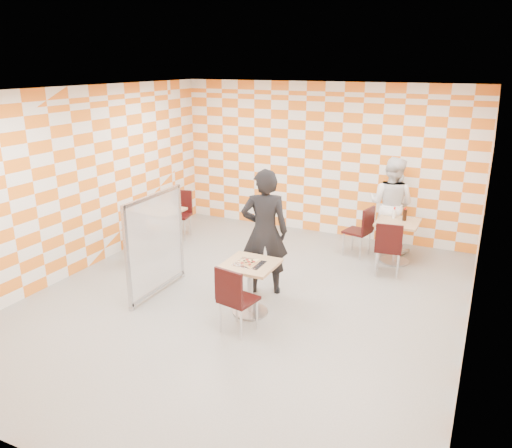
{
  "coord_description": "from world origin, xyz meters",
  "views": [
    {
      "loc": [
        2.99,
        -5.91,
        3.36
      ],
      "look_at": [
        0.1,
        0.2,
        1.15
      ],
      "focal_mm": 35.0,
      "sensor_mm": 36.0,
      "label": 1
    }
  ],
  "objects_px": {
    "empty_table": "(162,222)",
    "main_table": "(250,279)",
    "man_white": "(391,204)",
    "man_dark": "(265,232)",
    "chair_main_front": "(234,295)",
    "chair_second_side": "(362,228)",
    "second_table": "(397,234)",
    "chair_empty_near": "(141,231)",
    "partition": "(156,244)",
    "soda_bottle": "(405,215)",
    "sport_bottle": "(394,213)",
    "chair_empty_far": "(180,210)",
    "chair_second_front": "(389,245)"
  },
  "relations": [
    {
      "from": "main_table",
      "to": "man_white",
      "type": "relative_size",
      "value": 0.43
    },
    {
      "from": "partition",
      "to": "main_table",
      "type": "bearing_deg",
      "value": 0.31
    },
    {
      "from": "soda_bottle",
      "to": "sport_bottle",
      "type": "bearing_deg",
      "value": 161.92
    },
    {
      "from": "empty_table",
      "to": "sport_bottle",
      "type": "height_order",
      "value": "sport_bottle"
    },
    {
      "from": "empty_table",
      "to": "man_white",
      "type": "height_order",
      "value": "man_white"
    },
    {
      "from": "chair_main_front",
      "to": "man_white",
      "type": "bearing_deg",
      "value": 73.31
    },
    {
      "from": "man_dark",
      "to": "chair_second_front",
      "type": "bearing_deg",
      "value": -162.7
    },
    {
      "from": "main_table",
      "to": "chair_empty_near",
      "type": "height_order",
      "value": "chair_empty_near"
    },
    {
      "from": "partition",
      "to": "chair_second_front",
      "type": "bearing_deg",
      "value": 34.61
    },
    {
      "from": "man_dark",
      "to": "man_white",
      "type": "height_order",
      "value": "man_dark"
    },
    {
      "from": "empty_table",
      "to": "chair_second_side",
      "type": "bearing_deg",
      "value": 18.78
    },
    {
      "from": "empty_table",
      "to": "chair_empty_far",
      "type": "height_order",
      "value": "chair_empty_far"
    },
    {
      "from": "chair_second_front",
      "to": "sport_bottle",
      "type": "distance_m",
      "value": 0.89
    },
    {
      "from": "chair_main_front",
      "to": "chair_second_side",
      "type": "relative_size",
      "value": 1.0
    },
    {
      "from": "empty_table",
      "to": "main_table",
      "type": "bearing_deg",
      "value": -31.54
    },
    {
      "from": "chair_empty_near",
      "to": "second_table",
      "type": "bearing_deg",
      "value": 24.57
    },
    {
      "from": "chair_second_front",
      "to": "soda_bottle",
      "type": "bearing_deg",
      "value": 82.9
    },
    {
      "from": "chair_empty_far",
      "to": "soda_bottle",
      "type": "relative_size",
      "value": 4.02
    },
    {
      "from": "partition",
      "to": "soda_bottle",
      "type": "relative_size",
      "value": 6.74
    },
    {
      "from": "chair_empty_far",
      "to": "soda_bottle",
      "type": "height_order",
      "value": "soda_bottle"
    },
    {
      "from": "man_white",
      "to": "sport_bottle",
      "type": "xyz_separation_m",
      "value": [
        0.14,
        -0.42,
        -0.04
      ]
    },
    {
      "from": "empty_table",
      "to": "chair_second_side",
      "type": "distance_m",
      "value": 3.66
    },
    {
      "from": "empty_table",
      "to": "chair_empty_near",
      "type": "bearing_deg",
      "value": -86.47
    },
    {
      "from": "chair_empty_near",
      "to": "partition",
      "type": "xyz_separation_m",
      "value": [
        1.0,
        -0.93,
        0.25
      ]
    },
    {
      "from": "chair_empty_near",
      "to": "man_white",
      "type": "relative_size",
      "value": 0.53
    },
    {
      "from": "chair_empty_near",
      "to": "soda_bottle",
      "type": "bearing_deg",
      "value": 25.08
    },
    {
      "from": "chair_second_front",
      "to": "partition",
      "type": "xyz_separation_m",
      "value": [
        -3.02,
        -2.09,
        0.25
      ]
    },
    {
      "from": "empty_table",
      "to": "chair_empty_far",
      "type": "xyz_separation_m",
      "value": [
        -0.08,
        0.74,
        0.04
      ]
    },
    {
      "from": "chair_main_front",
      "to": "soda_bottle",
      "type": "xyz_separation_m",
      "value": [
        1.5,
        3.45,
        0.31
      ]
    },
    {
      "from": "main_table",
      "to": "sport_bottle",
      "type": "relative_size",
      "value": 3.75
    },
    {
      "from": "chair_empty_far",
      "to": "chair_empty_near",
      "type": "bearing_deg",
      "value": -84.92
    },
    {
      "from": "main_table",
      "to": "chair_empty_far",
      "type": "height_order",
      "value": "chair_empty_far"
    },
    {
      "from": "main_table",
      "to": "soda_bottle",
      "type": "relative_size",
      "value": 3.26
    },
    {
      "from": "main_table",
      "to": "man_white",
      "type": "distance_m",
      "value": 3.57
    },
    {
      "from": "chair_empty_far",
      "to": "man_dark",
      "type": "xyz_separation_m",
      "value": [
        2.57,
        -1.61,
        0.41
      ]
    },
    {
      "from": "partition",
      "to": "man_white",
      "type": "xyz_separation_m",
      "value": [
        2.79,
        3.34,
        0.09
      ]
    },
    {
      "from": "partition",
      "to": "man_white",
      "type": "distance_m",
      "value": 4.35
    },
    {
      "from": "chair_second_front",
      "to": "chair_second_side",
      "type": "bearing_deg",
      "value": 130.79
    },
    {
      "from": "chair_second_side",
      "to": "chair_empty_far",
      "type": "bearing_deg",
      "value": -172.95
    },
    {
      "from": "man_white",
      "to": "soda_bottle",
      "type": "xyz_separation_m",
      "value": [
        0.33,
        -0.48,
        -0.02
      ]
    },
    {
      "from": "second_table",
      "to": "empty_table",
      "type": "bearing_deg",
      "value": -163.96
    },
    {
      "from": "second_table",
      "to": "chair_empty_near",
      "type": "bearing_deg",
      "value": -155.43
    },
    {
      "from": "chair_main_front",
      "to": "chair_second_front",
      "type": "relative_size",
      "value": 1.0
    },
    {
      "from": "main_table",
      "to": "second_table",
      "type": "height_order",
      "value": "same"
    },
    {
      "from": "chair_main_front",
      "to": "soda_bottle",
      "type": "relative_size",
      "value": 4.02
    },
    {
      "from": "empty_table",
      "to": "chair_empty_far",
      "type": "distance_m",
      "value": 0.74
    },
    {
      "from": "chair_empty_far",
      "to": "sport_bottle",
      "type": "bearing_deg",
      "value": 8.11
    },
    {
      "from": "chair_empty_near",
      "to": "man_white",
      "type": "height_order",
      "value": "man_white"
    },
    {
      "from": "main_table",
      "to": "chair_main_front",
      "type": "distance_m",
      "value": 0.6
    },
    {
      "from": "sport_bottle",
      "to": "soda_bottle",
      "type": "relative_size",
      "value": 0.87
    }
  ]
}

